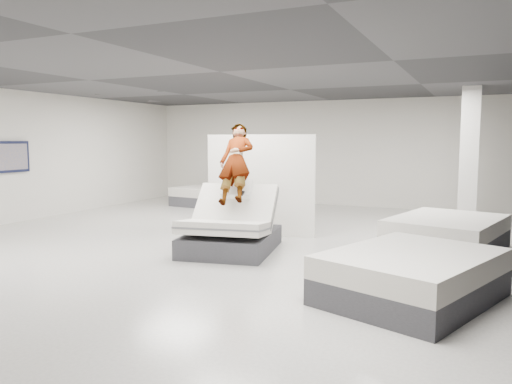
# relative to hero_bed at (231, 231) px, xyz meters

# --- Properties ---
(room) EXTENTS (14.00, 14.04, 3.20)m
(room) POSITION_rel_hero_bed_xyz_m (-0.22, 0.04, 1.22)
(room) COLOR beige
(room) RESTS_ON ground
(hero_bed) EXTENTS (1.83, 2.21, 1.28)m
(hero_bed) POSITION_rel_hero_bed_xyz_m (0.00, 0.00, 0.00)
(hero_bed) COLOR #3B3A40
(hero_bed) RESTS_ON floor
(person) EXTENTS (0.94, 1.74, 1.38)m
(person) POSITION_rel_hero_bed_xyz_m (-0.06, 0.33, 0.90)
(person) COLOR slate
(person) RESTS_ON hero_bed
(remote) EXTENTS (0.08, 0.15, 0.08)m
(remote) POSITION_rel_hero_bed_xyz_m (0.22, 0.03, 0.68)
(remote) COLOR black
(remote) RESTS_ON person
(divider_panel) EXTENTS (2.32, 0.40, 2.11)m
(divider_panel) POSITION_rel_hero_bed_xyz_m (-0.17, 1.67, 0.68)
(divider_panel) COLOR white
(divider_panel) RESTS_ON floor
(flat_bed_right_far) EXTENTS (2.15, 2.56, 0.61)m
(flat_bed_right_far) POSITION_rel_hero_bed_xyz_m (3.53, 1.66, -0.07)
(flat_bed_right_far) COLOR #3B3A40
(flat_bed_right_far) RESTS_ON floor
(flat_bed_right_near) EXTENTS (2.32, 2.65, 0.61)m
(flat_bed_right_near) POSITION_rel_hero_bed_xyz_m (3.33, -1.50, -0.07)
(flat_bed_right_near) COLOR #3B3A40
(flat_bed_right_near) RESTS_ON floor
(flat_bed_left_far) EXTENTS (2.21, 1.76, 0.56)m
(flat_bed_left_far) POSITION_rel_hero_bed_xyz_m (-3.45, 5.29, -0.10)
(flat_bed_left_far) COLOR #3B3A40
(flat_bed_left_far) RESTS_ON floor
(column) EXTENTS (0.40, 0.40, 3.20)m
(column) POSITION_rel_hero_bed_xyz_m (3.78, 4.54, 1.22)
(column) COLOR silver
(column) RESTS_ON floor
(wall_poster) EXTENTS (0.06, 0.95, 0.75)m
(wall_poster) POSITION_rel_hero_bed_xyz_m (-6.16, 0.54, 1.22)
(wall_poster) COLOR black
(wall_poster) RESTS_ON wall_left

